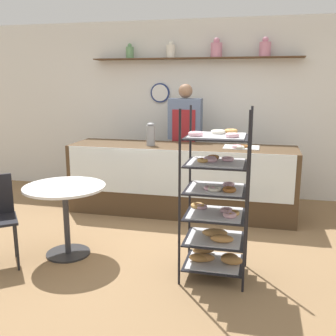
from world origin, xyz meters
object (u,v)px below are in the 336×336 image
object	(u,v)px
person_worker	(185,139)
donut_tray_counter	(240,147)
pastry_rack	(216,205)
cafe_table	(65,203)
coffee_carafe	(151,134)

from	to	relation	value
person_worker	donut_tray_counter	world-z (taller)	person_worker
pastry_rack	cafe_table	distance (m)	1.56
cafe_table	donut_tray_counter	xyz separation A→B (m)	(1.66, 1.59, 0.39)
cafe_table	pastry_rack	bearing A→B (deg)	-3.51
coffee_carafe	donut_tray_counter	bearing A→B (deg)	3.19
donut_tray_counter	pastry_rack	bearing A→B (deg)	-93.81
donut_tray_counter	coffee_carafe	bearing A→B (deg)	-176.81
coffee_carafe	donut_tray_counter	distance (m)	1.19
person_worker	coffee_carafe	world-z (taller)	person_worker
coffee_carafe	donut_tray_counter	size ratio (longest dim) A/B	0.68
person_worker	donut_tray_counter	size ratio (longest dim) A/B	3.83
cafe_table	donut_tray_counter	bearing A→B (deg)	43.71
coffee_carafe	person_worker	bearing A→B (deg)	60.48
person_worker	coffee_carafe	size ratio (longest dim) A/B	5.67
cafe_table	donut_tray_counter	world-z (taller)	donut_tray_counter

